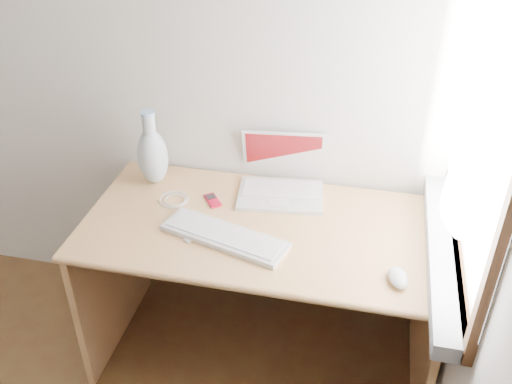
% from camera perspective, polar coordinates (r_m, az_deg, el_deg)
% --- Properties ---
extents(back_wall, '(3.50, 0.04, 2.60)m').
position_cam_1_polar(back_wall, '(2.63, -20.71, 14.68)').
color(back_wall, white).
rests_on(back_wall, floor).
extents(window, '(0.11, 0.99, 1.10)m').
position_cam_1_polar(window, '(1.86, 21.48, 6.22)').
color(window, white).
rests_on(window, right_wall).
extents(desk, '(1.39, 0.70, 0.73)m').
position_cam_1_polar(desk, '(2.40, 1.00, -6.19)').
color(desk, tan).
rests_on(desk, floor).
extents(laptop, '(0.37, 0.33, 0.24)m').
position_cam_1_polar(laptop, '(2.38, 2.71, 1.21)').
color(laptop, silver).
rests_on(laptop, desk).
extents(external_keyboard, '(0.51, 0.27, 0.02)m').
position_cam_1_polar(external_keyboard, '(2.14, -3.17, -4.41)').
color(external_keyboard, white).
rests_on(external_keyboard, desk).
extents(mouse, '(0.09, 0.12, 0.04)m').
position_cam_1_polar(mouse, '(2.00, 14.03, -8.30)').
color(mouse, silver).
rests_on(mouse, desk).
extents(ipod, '(0.10, 0.11, 0.01)m').
position_cam_1_polar(ipod, '(2.35, -4.34, -0.83)').
color(ipod, '#B40C2B').
rests_on(ipod, desk).
extents(cable_coil, '(0.15, 0.15, 0.01)m').
position_cam_1_polar(cable_coil, '(2.37, -8.21, -0.74)').
color(cable_coil, white).
rests_on(cable_coil, desk).
extents(remote, '(0.06, 0.08, 0.01)m').
position_cam_1_polar(remote, '(2.15, -6.32, -4.52)').
color(remote, white).
rests_on(remote, desk).
extents(vase, '(0.13, 0.13, 0.33)m').
position_cam_1_polar(vase, '(2.44, -10.32, 3.69)').
color(vase, silver).
rests_on(vase, desk).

